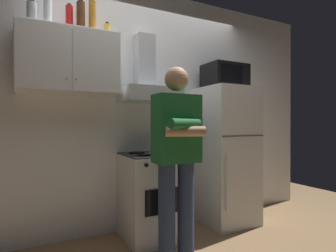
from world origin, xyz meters
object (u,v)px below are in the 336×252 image
bottle_liquor_amber (92,17)px  bottle_rum_dark (81,16)px  microwave (225,76)px  bottle_vodka_clear (48,9)px  bottle_canister_steel (32,14)px  person_standing (177,156)px  range_hood (148,84)px  upper_cabinet (69,62)px  bottle_spice_jar (107,30)px  cooking_pot (169,148)px  stove_oven (153,195)px  bottle_soda_red (69,18)px  refrigerator (226,155)px

bottle_liquor_amber → bottle_rum_dark: bearing=-170.6°
microwave → bottle_rum_dark: (-1.65, 0.08, 0.45)m
bottle_vodka_clear → bottle_canister_steel: size_ratio=1.41×
person_standing → range_hood: bearing=86.1°
upper_cabinet → bottle_spice_jar: (0.36, 0.02, 0.36)m
cooking_pot → bottle_canister_steel: size_ratio=1.40×
microwave → bottle_rum_dark: size_ratio=1.65×
bottle_rum_dark → bottle_spice_jar: (0.26, 0.04, -0.08)m
upper_cabinet → stove_oven: upper_cabinet is taller
microwave → bottle_rum_dark: 1.71m
cooking_pot → bottle_vodka_clear: 1.71m
microwave → bottle_soda_red: (-1.75, 0.13, 0.43)m
bottle_canister_steel → bottle_soda_red: bearing=-2.6°
upper_cabinet → microwave: 1.75m
person_standing → bottle_spice_jar: size_ratio=11.65×
upper_cabinet → bottle_rum_dark: size_ratio=3.09×
cooking_pot → bottle_vodka_clear: bottle_vodka_clear is taller
bottle_rum_dark → bottle_spice_jar: 0.28m
refrigerator → bottle_liquor_amber: 2.09m
upper_cabinet → bottle_soda_red: (0.00, 0.02, 0.42)m
range_hood → microwave: range_hood is taller
microwave → bottle_canister_steel: bearing=176.1°
bottle_spice_jar → bottle_liquor_amber: bottle_liquor_amber is taller
bottle_rum_dark → bottle_vodka_clear: size_ratio=0.91×
range_hood → bottle_spice_jar: bottle_spice_jar is taller
bottle_soda_red → cooking_pot: bearing=-15.9°
bottle_rum_dark → bottle_liquor_amber: bearing=9.4°
bottle_canister_steel → bottle_rum_dark: bearing=-7.9°
upper_cabinet → microwave: (1.75, -0.11, -0.01)m
cooking_pot → bottle_canister_steel: 1.77m
microwave → person_standing: 1.45m
stove_oven → person_standing: (-0.05, -0.61, 0.47)m
microwave → stove_oven: bearing=-178.8°
microwave → bottle_canister_steel: 2.11m
microwave → cooking_pot: size_ratio=1.51×
stove_oven → bottle_rum_dark: size_ratio=3.00×
person_standing → bottle_vodka_clear: bearing=142.6°
cooking_pot → bottle_liquor_amber: bearing=161.5°
bottle_spice_jar → person_standing: bearing=-62.8°
upper_cabinet → bottle_canister_steel: 0.51m
person_standing → bottle_rum_dark: bottle_rum_dark is taller
bottle_vodka_clear → bottle_spice_jar: 0.56m
bottle_soda_red → bottle_canister_steel: size_ratio=1.11×
bottle_liquor_amber → bottle_vodka_clear: bearing=-178.3°
microwave → upper_cabinet: bearing=176.5°
refrigerator → bottle_spice_jar: bearing=174.1°
bottle_soda_red → bottle_spice_jar: 0.36m
bottle_canister_steel → person_standing: bearing=-35.7°
upper_cabinet → range_hood: size_ratio=1.20×
bottle_soda_red → bottle_liquor_amber: bottle_liquor_amber is taller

